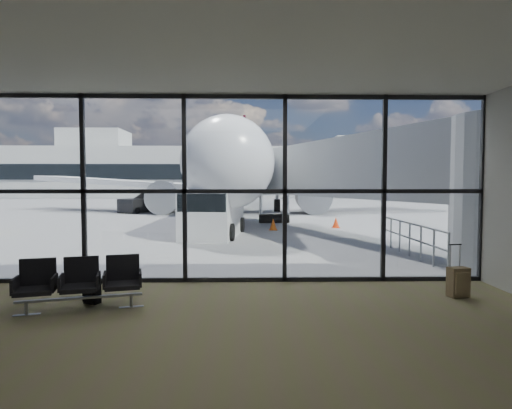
{
  "coord_description": "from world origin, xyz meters",
  "views": [
    {
      "loc": [
        0.29,
        -10.25,
        2.42
      ],
      "look_at": [
        0.57,
        3.0,
        1.72
      ],
      "focal_mm": 30.0,
      "sensor_mm": 36.0,
      "label": 1
    }
  ],
  "objects_px": {
    "seating_row": "(81,281)",
    "backpack": "(92,293)",
    "airliner": "(240,173)",
    "suitcase": "(459,282)",
    "belt_loader": "(139,204)",
    "service_van": "(213,213)"
  },
  "relations": [
    {
      "from": "seating_row",
      "to": "backpack",
      "type": "bearing_deg",
      "value": 65.04
    },
    {
      "from": "airliner",
      "to": "suitcase",
      "type": "bearing_deg",
      "value": -78.79
    },
    {
      "from": "seating_row",
      "to": "belt_loader",
      "type": "height_order",
      "value": "belt_loader"
    },
    {
      "from": "backpack",
      "to": "suitcase",
      "type": "xyz_separation_m",
      "value": [
        7.51,
        0.3,
        0.12
      ]
    },
    {
      "from": "backpack",
      "to": "belt_loader",
      "type": "distance_m",
      "value": 26.52
    },
    {
      "from": "suitcase",
      "to": "airliner",
      "type": "xyz_separation_m",
      "value": [
        -4.98,
        27.41,
        2.86
      ]
    },
    {
      "from": "seating_row",
      "to": "backpack",
      "type": "relative_size",
      "value": 5.04
    },
    {
      "from": "seating_row",
      "to": "service_van",
      "type": "height_order",
      "value": "service_van"
    },
    {
      "from": "seating_row",
      "to": "belt_loader",
      "type": "bearing_deg",
      "value": 87.22
    },
    {
      "from": "suitcase",
      "to": "airliner",
      "type": "relative_size",
      "value": 0.03
    },
    {
      "from": "seating_row",
      "to": "belt_loader",
      "type": "relative_size",
      "value": 0.51
    },
    {
      "from": "airliner",
      "to": "service_van",
      "type": "height_order",
      "value": "airliner"
    },
    {
      "from": "seating_row",
      "to": "airliner",
      "type": "bearing_deg",
      "value": 70.03
    },
    {
      "from": "seating_row",
      "to": "airliner",
      "type": "distance_m",
      "value": 28.32
    },
    {
      "from": "airliner",
      "to": "service_van",
      "type": "distance_m",
      "value": 17.27
    },
    {
      "from": "seating_row",
      "to": "service_van",
      "type": "xyz_separation_m",
      "value": [
        1.63,
        10.96,
        0.51
      ]
    },
    {
      "from": "backpack",
      "to": "seating_row",
      "type": "bearing_deg",
      "value": -76.26
    },
    {
      "from": "belt_loader",
      "to": "suitcase",
      "type": "bearing_deg",
      "value": -40.43
    },
    {
      "from": "backpack",
      "to": "service_van",
      "type": "relative_size",
      "value": 0.09
    },
    {
      "from": "suitcase",
      "to": "belt_loader",
      "type": "bearing_deg",
      "value": 105.48
    },
    {
      "from": "airliner",
      "to": "belt_loader",
      "type": "bearing_deg",
      "value": -166.72
    },
    {
      "from": "backpack",
      "to": "airliner",
      "type": "xyz_separation_m",
      "value": [
        2.53,
        27.71,
        2.98
      ]
    }
  ]
}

